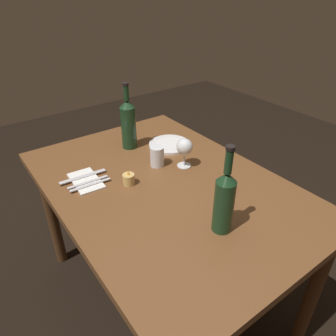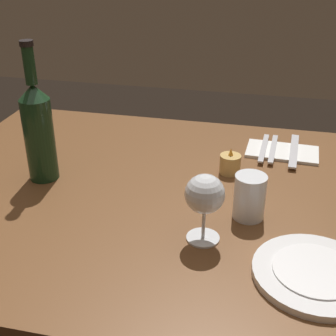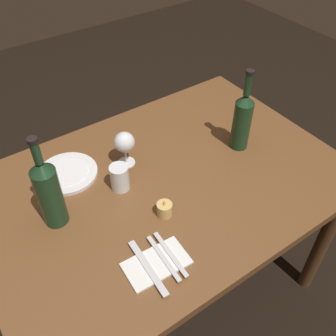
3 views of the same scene
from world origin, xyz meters
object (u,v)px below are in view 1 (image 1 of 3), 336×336
water_tumbler (157,157)px  dinner_plate (170,144)px  wine_bottle (224,200)px  votive_candle (129,180)px  fork_inner (88,182)px  table_knife (83,177)px  wine_glass_left (185,147)px  fork_outer (90,185)px  folded_napkin (86,181)px  wine_bottle_second (128,123)px

water_tumbler → dinner_plate: (0.13, -0.17, -0.04)m
wine_bottle → votive_candle: size_ratio=4.95×
water_tumbler → fork_inner: size_ratio=0.54×
water_tumbler → table_knife: bearing=73.5°
wine_glass_left → votive_candle: size_ratio=2.10×
wine_glass_left → fork_outer: wine_glass_left is taller
dinner_plate → fork_inner: dinner_plate is taller
votive_candle → fork_outer: 0.16m
wine_glass_left → folded_napkin: size_ratio=0.72×
wine_bottle_second → fork_outer: size_ratio=1.89×
dinner_plate → votive_candle: bearing=117.7°
wine_bottle_second → table_knife: (-0.14, 0.32, -0.12)m
water_tumbler → votive_candle: water_tumbler is taller
water_tumbler → fork_inner: (0.04, 0.33, -0.03)m
fork_outer → fork_inner: bearing=0.0°
wine_glass_left → dinner_plate: size_ratio=0.64×
wine_glass_left → wine_bottle_second: 0.34m
wine_bottle_second → fork_inner: size_ratio=1.89×
votive_candle → fork_outer: votive_candle is taller
table_knife → wine_bottle: bearing=-155.8°
folded_napkin → fork_outer: fork_outer is taller
wine_glass_left → wine_bottle_second: wine_bottle_second is taller
water_tumbler → votive_candle: size_ratio=1.45×
fork_inner → fork_outer: bearing=180.0°
wine_bottle → folded_napkin: wine_bottle is taller
votive_candle → folded_napkin: votive_candle is taller
wine_bottle_second → fork_inner: (-0.20, 0.32, -0.12)m
wine_glass_left → folded_napkin: 0.47m
wine_bottle → dinner_plate: bearing=-20.3°
water_tumbler → fork_outer: 0.33m
fork_inner → fork_outer: same height
wine_glass_left → fork_inner: wine_glass_left is taller
wine_glass_left → water_tumbler: (0.08, 0.10, -0.05)m
wine_bottle → water_tumbler: size_ratio=3.41×
wine_bottle_second → fork_outer: bearing=124.7°
dinner_plate → fork_inner: 0.51m
wine_bottle → fork_inner: (0.54, 0.27, -0.12)m
fork_outer → dinner_plate: bearing=-77.7°
fork_outer → wine_glass_left: bearing=-102.9°
dinner_plate → table_knife: dinner_plate is taller
wine_glass_left → wine_bottle_second: size_ratio=0.41×
votive_candle → folded_napkin: 0.19m
water_tumbler → folded_napkin: bearing=78.4°
votive_candle → fork_inner: bearing=54.6°
water_tumbler → votive_candle: 0.20m
fork_inner → fork_outer: (-0.02, 0.00, 0.00)m
folded_napkin → dinner_plate: bearing=-83.2°
wine_bottle → dinner_plate: wine_bottle is taller
wine_glass_left → fork_outer: 0.45m
table_knife → fork_inner: bearing=180.0°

